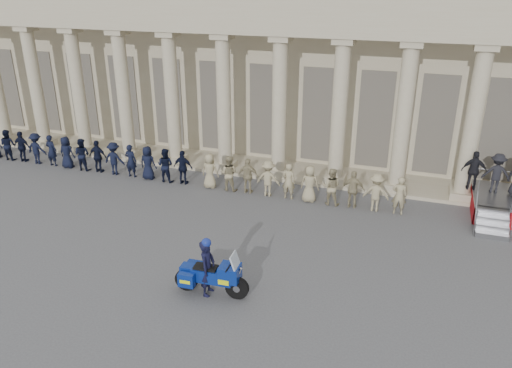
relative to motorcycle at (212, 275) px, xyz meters
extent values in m
plane|color=#474749|center=(-2.08, 1.26, -0.62)|extent=(90.00, 90.00, 0.00)
cube|color=tan|center=(-2.08, 16.26, 3.88)|extent=(40.00, 10.00, 9.00)
cube|color=tan|center=(-2.08, 10.06, -0.55)|extent=(40.00, 2.60, 0.15)
cube|color=tan|center=(-2.08, 9.26, 6.17)|extent=(35.80, 1.00, 1.00)
cube|color=tan|center=(-16.38, 9.26, -0.32)|extent=(0.90, 0.90, 0.30)
cube|color=tan|center=(-13.78, 9.26, -0.32)|extent=(0.90, 0.90, 0.30)
cylinder|color=tan|center=(-13.78, 9.26, 2.63)|extent=(0.64, 0.64, 5.60)
cube|color=tan|center=(-13.78, 9.26, 5.55)|extent=(0.85, 0.85, 0.24)
cube|color=tan|center=(-11.18, 9.26, -0.32)|extent=(0.90, 0.90, 0.30)
cylinder|color=tan|center=(-11.18, 9.26, 2.63)|extent=(0.64, 0.64, 5.60)
cube|color=tan|center=(-11.18, 9.26, 5.55)|extent=(0.85, 0.85, 0.24)
cube|color=tan|center=(-8.58, 9.26, -0.32)|extent=(0.90, 0.90, 0.30)
cylinder|color=tan|center=(-8.58, 9.26, 2.63)|extent=(0.64, 0.64, 5.60)
cube|color=tan|center=(-8.58, 9.26, 5.55)|extent=(0.85, 0.85, 0.24)
cube|color=tan|center=(-5.98, 9.26, -0.32)|extent=(0.90, 0.90, 0.30)
cylinder|color=tan|center=(-5.98, 9.26, 2.63)|extent=(0.64, 0.64, 5.60)
cube|color=tan|center=(-5.98, 9.26, 5.55)|extent=(0.85, 0.85, 0.24)
cube|color=tan|center=(-3.38, 9.26, -0.32)|extent=(0.90, 0.90, 0.30)
cylinder|color=tan|center=(-3.38, 9.26, 2.63)|extent=(0.64, 0.64, 5.60)
cube|color=tan|center=(-3.38, 9.26, 5.55)|extent=(0.85, 0.85, 0.24)
cube|color=tan|center=(-0.78, 9.26, -0.32)|extent=(0.90, 0.90, 0.30)
cylinder|color=tan|center=(-0.78, 9.26, 2.63)|extent=(0.64, 0.64, 5.60)
cube|color=tan|center=(-0.78, 9.26, 5.55)|extent=(0.85, 0.85, 0.24)
cube|color=tan|center=(1.82, 9.26, -0.32)|extent=(0.90, 0.90, 0.30)
cylinder|color=tan|center=(1.82, 9.26, 2.63)|extent=(0.64, 0.64, 5.60)
cube|color=tan|center=(1.82, 9.26, 5.55)|extent=(0.85, 0.85, 0.24)
cube|color=tan|center=(4.42, 9.26, -0.32)|extent=(0.90, 0.90, 0.30)
cylinder|color=tan|center=(4.42, 9.26, 2.63)|extent=(0.64, 0.64, 5.60)
cube|color=tan|center=(4.42, 9.26, 5.55)|extent=(0.85, 0.85, 0.24)
cube|color=tan|center=(7.02, 9.26, -0.32)|extent=(0.90, 0.90, 0.30)
cylinder|color=tan|center=(7.02, 9.26, 2.63)|extent=(0.64, 0.64, 5.60)
cube|color=tan|center=(7.02, 9.26, 5.55)|extent=(0.85, 0.85, 0.24)
cube|color=black|center=(-17.68, 11.28, 1.93)|extent=(1.30, 0.12, 4.20)
cube|color=black|center=(-15.08, 11.28, 1.93)|extent=(1.30, 0.12, 4.20)
cube|color=black|center=(-12.48, 11.28, 1.93)|extent=(1.30, 0.12, 4.20)
cube|color=black|center=(-9.88, 11.28, 1.93)|extent=(1.30, 0.12, 4.20)
cube|color=black|center=(-7.28, 11.28, 1.93)|extent=(1.30, 0.12, 4.20)
cube|color=black|center=(-4.68, 11.28, 1.93)|extent=(1.30, 0.12, 4.20)
cube|color=black|center=(-2.08, 11.28, 1.93)|extent=(1.30, 0.12, 4.20)
cube|color=black|center=(0.52, 11.28, 1.93)|extent=(1.30, 0.12, 4.20)
cube|color=black|center=(3.12, 11.28, 1.93)|extent=(1.30, 0.12, 4.20)
cube|color=black|center=(5.72, 11.28, 1.93)|extent=(1.30, 0.12, 4.20)
cube|color=black|center=(8.32, 11.28, 1.93)|extent=(1.30, 0.12, 4.20)
imported|color=black|center=(-14.23, 7.20, 0.15)|extent=(0.75, 0.59, 1.55)
imported|color=black|center=(-13.35, 7.20, 0.15)|extent=(0.91, 0.38, 1.55)
imported|color=black|center=(-12.46, 7.20, 0.15)|extent=(1.00, 0.57, 1.55)
imported|color=black|center=(-11.58, 7.20, 0.15)|extent=(0.56, 0.37, 1.55)
imported|color=black|center=(-10.70, 7.20, 0.15)|extent=(0.76, 0.49, 1.55)
imported|color=black|center=(-9.82, 7.20, 0.15)|extent=(0.75, 0.59, 1.55)
imported|color=black|center=(-8.94, 7.20, 0.15)|extent=(0.91, 0.38, 1.55)
imported|color=black|center=(-8.06, 7.20, 0.15)|extent=(1.00, 0.57, 1.55)
imported|color=black|center=(-7.18, 7.20, 0.15)|extent=(0.56, 0.37, 1.55)
imported|color=black|center=(-6.30, 7.20, 0.15)|extent=(0.76, 0.49, 1.55)
imported|color=black|center=(-5.41, 7.20, 0.15)|extent=(0.75, 0.59, 1.55)
imported|color=black|center=(-4.53, 7.20, 0.15)|extent=(0.91, 0.38, 1.55)
imported|color=#9A8D6A|center=(-3.25, 7.20, 0.15)|extent=(0.76, 0.49, 1.55)
imported|color=#9A8D6A|center=(-2.37, 7.20, 0.15)|extent=(0.75, 0.59, 1.55)
imported|color=#9A8D6A|center=(-1.49, 7.20, 0.15)|extent=(0.91, 0.38, 1.55)
imported|color=#9A8D6A|center=(-0.61, 7.20, 0.15)|extent=(1.00, 0.57, 1.55)
imported|color=#9A8D6A|center=(0.27, 7.20, 0.15)|extent=(0.56, 0.37, 1.55)
imported|color=#9A8D6A|center=(1.16, 7.20, 0.15)|extent=(0.76, 0.49, 1.55)
imported|color=#9A8D6A|center=(2.04, 7.20, 0.15)|extent=(0.75, 0.59, 1.55)
imported|color=#9A8D6A|center=(2.92, 7.20, 0.15)|extent=(0.91, 0.38, 1.55)
imported|color=#9A8D6A|center=(3.80, 7.20, 0.15)|extent=(1.00, 0.57, 1.55)
imported|color=#9A8D6A|center=(4.68, 7.20, 0.15)|extent=(0.56, 0.37, 1.55)
cube|color=#9C0C13|center=(7.40, 8.54, -0.29)|extent=(0.04, 2.74, 0.68)
cube|color=gray|center=(7.98, 6.27, -0.53)|extent=(1.10, 0.28, 0.19)
cube|color=gray|center=(7.98, 6.55, -0.33)|extent=(1.10, 0.28, 0.19)
cube|color=gray|center=(7.98, 6.83, -0.14)|extent=(1.10, 0.28, 0.19)
cube|color=gray|center=(7.98, 7.11, 0.05)|extent=(1.10, 0.28, 0.19)
imported|color=black|center=(7.30, 8.74, 0.94)|extent=(0.92, 0.38, 1.57)
imported|color=black|center=(8.10, 8.74, 0.94)|extent=(1.02, 0.58, 1.57)
cylinder|color=black|center=(0.76, 0.04, -0.28)|extent=(0.69, 0.18, 0.69)
cylinder|color=black|center=(-0.80, -0.05, -0.28)|extent=(0.69, 0.18, 0.69)
cube|color=navy|center=(0.03, 0.00, 0.02)|extent=(1.22, 0.51, 0.40)
cube|color=navy|center=(0.55, 0.03, 0.19)|extent=(0.60, 0.57, 0.47)
cube|color=silver|center=(0.55, 0.03, -0.05)|extent=(0.25, 0.32, 0.12)
cube|color=#B2BFCC|center=(0.73, 0.04, 0.54)|extent=(0.24, 0.49, 0.56)
cube|color=black|center=(-0.18, -0.01, 0.23)|extent=(0.70, 0.39, 0.10)
cube|color=navy|center=(-0.75, -0.05, 0.10)|extent=(0.38, 0.37, 0.23)
cube|color=navy|center=(-0.62, -0.37, -0.05)|extent=(0.48, 0.26, 0.42)
cube|color=#D8E30B|center=(-0.62, -0.37, -0.05)|extent=(0.33, 0.27, 0.10)
cube|color=navy|center=(-0.66, 0.29, -0.05)|extent=(0.48, 0.26, 0.42)
cube|color=#D8E30B|center=(-0.66, 0.29, -0.05)|extent=(0.33, 0.27, 0.10)
cylinder|color=silver|center=(-0.50, 0.22, -0.31)|extent=(0.63, 0.14, 0.10)
cylinder|color=black|center=(0.55, 0.03, 0.44)|extent=(0.08, 0.73, 0.04)
imported|color=black|center=(-0.12, -0.01, 0.24)|extent=(0.45, 0.65, 1.73)
sphere|color=navy|center=(-0.12, -0.01, 1.05)|extent=(0.28, 0.28, 0.28)
camera|label=1|loc=(5.17, -11.08, 7.98)|focal=35.00mm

